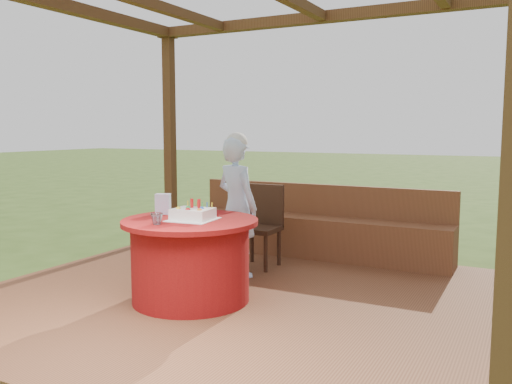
% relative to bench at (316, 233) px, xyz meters
% --- Properties ---
extents(ground, '(60.00, 60.00, 0.00)m').
position_rel_bench_xyz_m(ground, '(0.00, -1.72, -0.38)').
color(ground, '#36551C').
rests_on(ground, ground).
extents(deck, '(4.50, 4.00, 0.12)m').
position_rel_bench_xyz_m(deck, '(0.00, -1.72, -0.32)').
color(deck, brown).
rests_on(deck, ground).
extents(pergola, '(4.50, 4.00, 2.72)m').
position_rel_bench_xyz_m(pergola, '(0.00, -1.72, 2.02)').
color(pergola, brown).
rests_on(pergola, deck).
extents(bench, '(3.00, 0.42, 0.80)m').
position_rel_bench_xyz_m(bench, '(0.00, 0.00, 0.00)').
color(bench, brown).
rests_on(bench, deck).
extents(table, '(1.13, 1.13, 0.69)m').
position_rel_bench_xyz_m(table, '(-0.34, -1.99, 0.09)').
color(table, maroon).
rests_on(table, deck).
extents(chair, '(0.40, 0.40, 0.85)m').
position_rel_bench_xyz_m(chair, '(-0.35, -0.67, 0.20)').
color(chair, '#351D10').
rests_on(chair, deck).
extents(elderly_woman, '(0.57, 0.47, 1.40)m').
position_rel_bench_xyz_m(elderly_woman, '(-0.39, -1.12, 0.44)').
color(elderly_woman, '#A7CBF8').
rests_on(elderly_woman, deck).
extents(birthday_cake, '(0.38, 0.38, 0.17)m').
position_rel_bench_xyz_m(birthday_cake, '(-0.30, -2.01, 0.47)').
color(birthday_cake, white).
rests_on(birthday_cake, table).
extents(gift_bag, '(0.15, 0.12, 0.18)m').
position_rel_bench_xyz_m(gift_bag, '(-0.71, -1.87, 0.51)').
color(gift_bag, '#E997CA').
rests_on(gift_bag, table).
extents(drinking_glass, '(0.11, 0.11, 0.09)m').
position_rel_bench_xyz_m(drinking_glass, '(-0.43, -2.31, 0.47)').
color(drinking_glass, white).
rests_on(drinking_glass, table).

